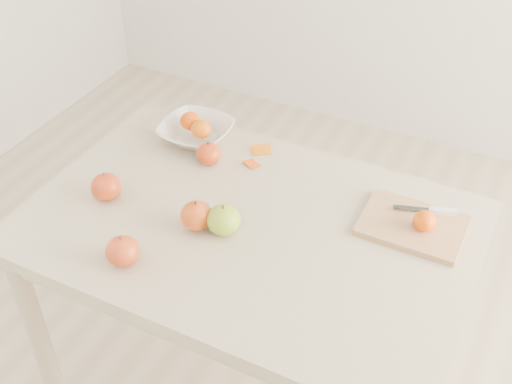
% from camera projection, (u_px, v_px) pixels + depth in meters
% --- Properties ---
extents(table, '(1.20, 0.80, 0.75)m').
position_uv_depth(table, '(248.00, 249.00, 1.79)').
color(table, beige).
rests_on(table, ground).
extents(cutting_board, '(0.27, 0.20, 0.02)m').
position_uv_depth(cutting_board, '(412.00, 225.00, 1.71)').
color(cutting_board, tan).
rests_on(cutting_board, table).
extents(board_tangerine, '(0.06, 0.06, 0.05)m').
position_uv_depth(board_tangerine, '(425.00, 221.00, 1.67)').
color(board_tangerine, '#E54508').
rests_on(board_tangerine, cutting_board).
extents(fruit_bowl, '(0.22, 0.22, 0.05)m').
position_uv_depth(fruit_bowl, '(196.00, 132.00, 2.03)').
color(fruit_bowl, white).
rests_on(fruit_bowl, table).
extents(bowl_tangerine_near, '(0.06, 0.06, 0.06)m').
position_uv_depth(bowl_tangerine_near, '(190.00, 121.00, 2.02)').
color(bowl_tangerine_near, '#D74307').
rests_on(bowl_tangerine_near, fruit_bowl).
extents(bowl_tangerine_far, '(0.06, 0.06, 0.06)m').
position_uv_depth(bowl_tangerine_far, '(201.00, 129.00, 1.99)').
color(bowl_tangerine_far, '#DA5907').
rests_on(bowl_tangerine_far, fruit_bowl).
extents(orange_peel_a, '(0.07, 0.07, 0.01)m').
position_uv_depth(orange_peel_a, '(261.00, 151.00, 1.99)').
color(orange_peel_a, '#CF680E').
rests_on(orange_peel_a, table).
extents(orange_peel_b, '(0.06, 0.05, 0.01)m').
position_uv_depth(orange_peel_b, '(252.00, 164.00, 1.93)').
color(orange_peel_b, '#E14E0F').
rests_on(orange_peel_b, table).
extents(paring_knife, '(0.17, 0.07, 0.01)m').
position_uv_depth(paring_knife, '(437.00, 211.00, 1.73)').
color(paring_knife, white).
rests_on(paring_knife, cutting_board).
extents(apple_green, '(0.09, 0.09, 0.08)m').
position_uv_depth(apple_green, '(224.00, 220.00, 1.68)').
color(apple_green, '#689716').
rests_on(apple_green, table).
extents(apple_red_c, '(0.09, 0.09, 0.08)m').
position_uv_depth(apple_red_c, '(122.00, 251.00, 1.59)').
color(apple_red_c, maroon).
rests_on(apple_red_c, table).
extents(apple_red_e, '(0.09, 0.09, 0.08)m').
position_uv_depth(apple_red_e, '(197.00, 215.00, 1.69)').
color(apple_red_e, '#A0200D').
rests_on(apple_red_e, table).
extents(apple_red_d, '(0.09, 0.09, 0.08)m').
position_uv_depth(apple_red_d, '(106.00, 187.00, 1.79)').
color(apple_red_d, '#A51117').
rests_on(apple_red_d, table).
extents(apple_red_a, '(0.07, 0.07, 0.07)m').
position_uv_depth(apple_red_a, '(209.00, 154.00, 1.92)').
color(apple_red_a, maroon).
rests_on(apple_red_a, table).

